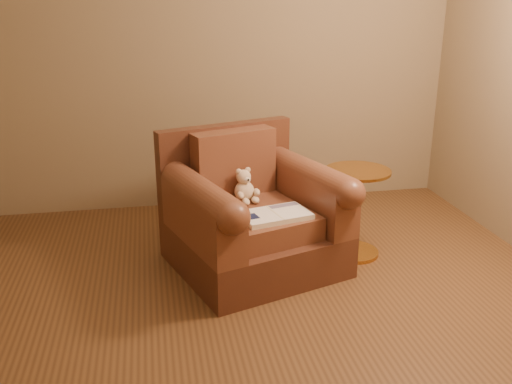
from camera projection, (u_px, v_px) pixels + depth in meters
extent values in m
plane|color=brown|center=(265.00, 320.00, 3.27)|extent=(4.00, 4.00, 0.00)
cube|color=#837051|center=(217.00, 47.00, 4.68)|extent=(4.00, 0.02, 2.70)
cube|color=#837051|center=(506.00, 258.00, 0.97)|extent=(4.00, 0.02, 2.70)
cube|color=#4E291A|center=(255.00, 247.00, 3.87)|extent=(1.26, 1.23, 0.28)
cube|color=#4E291A|center=(226.00, 167.00, 4.08)|extent=(0.99, 0.41, 0.63)
cube|color=brown|center=(258.00, 220.00, 3.76)|extent=(0.78, 0.86, 0.15)
cube|color=brown|center=(234.00, 163.00, 3.95)|extent=(0.61, 0.34, 0.45)
cube|color=brown|center=(202.00, 219.00, 3.55)|extent=(0.46, 0.88, 0.32)
cube|color=brown|center=(309.00, 197.00, 3.92)|extent=(0.46, 0.88, 0.32)
cylinder|color=brown|center=(201.00, 195.00, 3.49)|extent=(0.46, 0.88, 0.20)
cylinder|color=brown|center=(310.00, 175.00, 3.86)|extent=(0.46, 0.88, 0.20)
ellipsoid|color=beige|center=(244.00, 191.00, 3.87)|extent=(0.14, 0.12, 0.14)
sphere|color=beige|center=(244.00, 177.00, 3.84)|extent=(0.10, 0.10, 0.10)
ellipsoid|color=beige|center=(239.00, 172.00, 3.82)|extent=(0.04, 0.02, 0.04)
ellipsoid|color=beige|center=(248.00, 170.00, 3.85)|extent=(0.04, 0.02, 0.04)
ellipsoid|color=beige|center=(247.00, 180.00, 3.81)|extent=(0.05, 0.03, 0.04)
sphere|color=black|center=(248.00, 180.00, 3.79)|extent=(0.01, 0.01, 0.01)
ellipsoid|color=beige|center=(240.00, 195.00, 3.79)|extent=(0.05, 0.09, 0.05)
ellipsoid|color=beige|center=(257.00, 192.00, 3.86)|extent=(0.05, 0.09, 0.05)
ellipsoid|color=beige|center=(246.00, 202.00, 3.80)|extent=(0.05, 0.09, 0.05)
ellipsoid|color=beige|center=(255.00, 200.00, 3.84)|extent=(0.05, 0.09, 0.05)
cube|color=beige|center=(275.00, 215.00, 3.59)|extent=(0.48, 0.36, 0.03)
cube|color=white|center=(259.00, 215.00, 3.54)|extent=(0.27, 0.30, 0.00)
cube|color=white|center=(290.00, 210.00, 3.63)|extent=(0.27, 0.30, 0.00)
cube|color=beige|center=(275.00, 213.00, 3.58)|extent=(0.07, 0.25, 0.00)
cube|color=#0F1638|center=(252.00, 216.00, 3.52)|extent=(0.09, 0.11, 0.00)
cube|color=slate|center=(284.00, 205.00, 3.71)|extent=(0.20, 0.10, 0.00)
cylinder|color=#C38535|center=(353.00, 252.00, 4.09)|extent=(0.36, 0.36, 0.03)
cylinder|color=#C38535|center=(355.00, 213.00, 3.99)|extent=(0.04, 0.04, 0.59)
cylinder|color=#C38535|center=(358.00, 171.00, 3.89)|extent=(0.45, 0.45, 0.02)
cylinder|color=#C38535|center=(358.00, 173.00, 3.90)|extent=(0.04, 0.04, 0.02)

